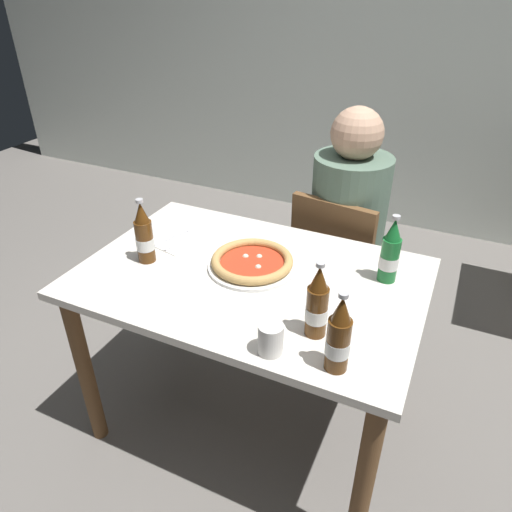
{
  "coord_description": "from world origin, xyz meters",
  "views": [
    {
      "loc": [
        0.61,
        -1.25,
        1.67
      ],
      "look_at": [
        0.0,
        0.05,
        0.8
      ],
      "focal_mm": 33.03,
      "sensor_mm": 36.0,
      "label": 1
    }
  ],
  "objects": [
    {
      "name": "chair_behind_table",
      "position": [
        0.16,
        0.61,
        0.48
      ],
      "size": [
        0.45,
        0.45,
        0.85
      ],
      "rotation": [
        0.0,
        0.0,
        2.99
      ],
      "color": "brown",
      "rests_on": "ground_plane"
    },
    {
      "name": "napkin_with_cutlery",
      "position": [
        -0.37,
        0.1,
        0.75
      ],
      "size": [
        0.22,
        0.22,
        0.01
      ],
      "color": "white",
      "rests_on": "dining_table_main"
    },
    {
      "name": "ground_plane",
      "position": [
        0.0,
        0.0,
        0.0
      ],
      "size": [
        8.0,
        8.0,
        0.0
      ],
      "primitive_type": "plane",
      "color": "slate"
    },
    {
      "name": "diner_seated",
      "position": [
        0.17,
        0.66,
        0.58
      ],
      "size": [
        0.34,
        0.34,
        1.21
      ],
      "color": "#2D3342",
      "rests_on": "ground_plane"
    },
    {
      "name": "beer_bottle_center",
      "position": [
        0.44,
        0.18,
        0.85
      ],
      "size": [
        0.07,
        0.07,
        0.25
      ],
      "color": "#196B2D",
      "rests_on": "dining_table_main"
    },
    {
      "name": "beer_bottle_right",
      "position": [
        -0.39,
        -0.07,
        0.85
      ],
      "size": [
        0.07,
        0.07,
        0.25
      ],
      "color": "#512D0F",
      "rests_on": "dining_table_main"
    },
    {
      "name": "beer_bottle_left",
      "position": [
        0.31,
        -0.2,
        0.85
      ],
      "size": [
        0.07,
        0.07,
        0.25
      ],
      "color": "#512D0F",
      "rests_on": "dining_table_main"
    },
    {
      "name": "paper_cup",
      "position": [
        0.22,
        -0.33,
        0.8
      ],
      "size": [
        0.07,
        0.07,
        0.09
      ],
      "primitive_type": "cylinder",
      "color": "white",
      "rests_on": "dining_table_main"
    },
    {
      "name": "pizza_margherita_near",
      "position": [
        -0.01,
        0.05,
        0.77
      ],
      "size": [
        0.32,
        0.32,
        0.04
      ],
      "color": "white",
      "rests_on": "dining_table_main"
    },
    {
      "name": "back_wall_tiled",
      "position": [
        0.0,
        2.2,
        1.3
      ],
      "size": [
        7.0,
        0.1,
        2.6
      ],
      "primitive_type": "cube",
      "color": "silver",
      "rests_on": "ground_plane"
    },
    {
      "name": "dining_table_main",
      "position": [
        0.0,
        0.0,
        0.64
      ],
      "size": [
        1.2,
        0.8,
        0.75
      ],
      "color": "silver",
      "rests_on": "ground_plane"
    },
    {
      "name": "beer_bottle_extra",
      "position": [
        0.41,
        -0.31,
        0.85
      ],
      "size": [
        0.07,
        0.07,
        0.25
      ],
      "color": "#512D0F",
      "rests_on": "dining_table_main"
    }
  ]
}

